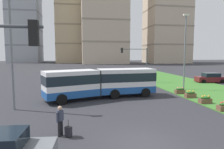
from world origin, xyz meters
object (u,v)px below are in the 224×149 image
Objects in this scene: rolling_suitcase at (68,131)px; flower_planter_1 at (224,106)px; apartment_tower_westcentre at (72,27)px; car_maroon_sedan at (210,78)px; apartment_tower_centre at (104,12)px; flower_planter_3 at (190,94)px; apartment_tower_west at (24,14)px; apartment_tower_eastcentre at (167,11)px; streetlight_left at (11,49)px; pedestrian_crossing at (60,119)px; flower_planter_2 at (205,100)px; streetlight_median at (185,49)px; articulated_bus at (102,82)px; traffic_light_far_right at (137,58)px; flower_planter_4 at (180,91)px; car_white_van at (59,78)px.

flower_planter_1 is (12.21, 3.00, 0.11)m from rolling_suitcase.
apartment_tower_westcentre is (-1.11, 98.73, 18.02)m from rolling_suitcase.
apartment_tower_centre is (-7.86, 67.37, 23.12)m from car_maroon_sedan.
flower_planter_3 is 109.46m from apartment_tower_west.
apartment_tower_eastcentre is at bearing -15.42° from apartment_tower_west.
pedestrian_crossing is at bearing -56.39° from streetlight_left.
flower_planter_1 and flower_planter_3 have the same top height.
streetlight_left is (-26.30, -11.53, 4.28)m from car_maroon_sedan.
streetlight_median reaches higher than flower_planter_2.
flower_planter_1 is at bearing -36.76° from articulated_bus.
pedestrian_crossing is 1.58× the size of flower_planter_1.
pedestrian_crossing is 1.58× the size of flower_planter_2.
flower_planter_3 is (0.00, 2.50, 0.00)m from flower_planter_2.
apartment_tower_west reaches higher than flower_planter_2.
traffic_light_far_right is at bearing 116.56° from streetlight_median.
traffic_light_far_right reaches higher than flower_planter_4.
rolling_suitcase is at bearing -99.17° from apartment_tower_centre.
apartment_tower_westcentre reaches higher than car_white_van.
streetlight_median reaches higher than flower_planter_3.
flower_planter_2 is at bearing -126.96° from car_maroon_sedan.
flower_planter_4 is (14.40, -12.25, -0.33)m from car_white_van.
articulated_bus is 10.92× the size of flower_planter_4.
articulated_bus is 10.15m from flower_planter_2.
apartment_tower_centre is at bearing 90.25° from streetlight_median.
streetlight_median is at bearing 75.38° from flower_planter_2.
streetlight_median is at bearing -66.94° from apartment_tower_west.
articulated_bus is 2.63× the size of car_maroon_sedan.
car_maroon_sedan is 0.82× the size of traffic_light_far_right.
pedestrian_crossing is 112.93m from apartment_tower_west.
flower_planter_2 is (0.00, 2.50, 0.00)m from flower_planter_1.
flower_planter_1 is at bearing -11.79° from streetlight_left.
car_white_van is 4.55× the size of rolling_suitcase.
pedestrian_crossing is 0.03× the size of apartment_tower_eastcentre.
articulated_bus reaches higher than pedestrian_crossing.
flower_planter_2 is 4.70m from flower_planter_4.
apartment_tower_westcentre is at bearing 166.52° from apartment_tower_eastcentre.
flower_planter_3 is 93.43m from apartment_tower_westcentre.
traffic_light_far_right is (10.70, 20.30, 2.90)m from pedestrian_crossing.
flower_planter_3 is at bearing -81.65° from apartment_tower_westcentre.
car_maroon_sedan is 17.77m from flower_planter_1.
apartment_tower_west reaches higher than rolling_suitcase.
rolling_suitcase is 89.67m from apartment_tower_centre.
apartment_tower_eastcentre reaches higher than car_maroon_sedan.
rolling_suitcase is (-3.10, -9.80, -1.34)m from articulated_bus.
apartment_tower_west is 0.99× the size of apartment_tower_eastcentre.
streetlight_left is at bearing -136.82° from traffic_light_far_right.
streetlight_median is 88.26m from apartment_tower_westcentre.
apartment_tower_eastcentre is (31.67, 74.71, 20.77)m from streetlight_median.
streetlight_left is (-16.86, -3.69, 4.60)m from flower_planter_4.
apartment_tower_eastcentre is (46.23, 87.29, 24.99)m from pedestrian_crossing.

